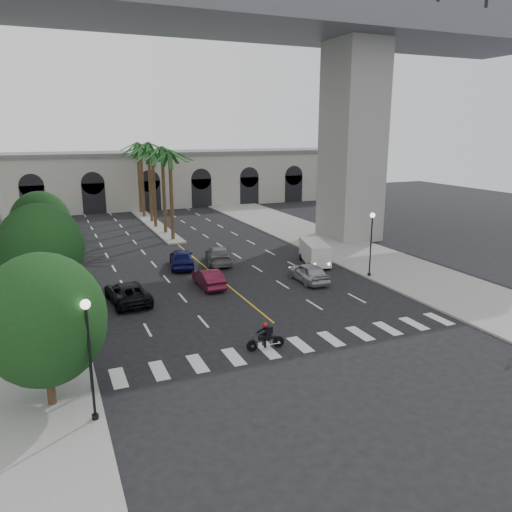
{
  "coord_description": "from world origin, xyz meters",
  "views": [
    {
      "loc": [
        -12.45,
        -24.43,
        11.72
      ],
      "look_at": [
        0.48,
        6.0,
        3.35
      ],
      "focal_mm": 35.0,
      "sensor_mm": 36.0,
      "label": 1
    }
  ],
  "objects_px": {
    "lamp_post_left_near": "(89,350)",
    "car_c": "(128,293)",
    "pedestrian_b": "(16,343)",
    "traffic_signal_far": "(81,313)",
    "car_e": "(182,258)",
    "car_d": "(218,255)",
    "lamp_post_right": "(371,239)",
    "cargo_van": "(315,252)",
    "traffic_signal_near": "(88,342)",
    "pedestrian_a": "(58,329)",
    "car_b": "(209,278)",
    "motorcycle_rider": "(267,337)",
    "lamp_post_left_far": "(64,243)",
    "car_a": "(308,272)"
  },
  "relations": [
    {
      "from": "lamp_post_right",
      "to": "traffic_signal_far",
      "type": "bearing_deg",
      "value": -164.02
    },
    {
      "from": "lamp_post_left_near",
      "to": "pedestrian_a",
      "type": "distance_m",
      "value": 8.84
    },
    {
      "from": "lamp_post_right",
      "to": "pedestrian_b",
      "type": "xyz_separation_m",
      "value": [
        -25.94,
        -5.81,
        -2.11
      ]
    },
    {
      "from": "lamp_post_right",
      "to": "car_a",
      "type": "height_order",
      "value": "lamp_post_right"
    },
    {
      "from": "traffic_signal_far",
      "to": "pedestrian_b",
      "type": "relative_size",
      "value": 1.9
    },
    {
      "from": "traffic_signal_near",
      "to": "pedestrian_b",
      "type": "height_order",
      "value": "traffic_signal_near"
    },
    {
      "from": "pedestrian_a",
      "to": "pedestrian_b",
      "type": "distance_m",
      "value": 2.45
    },
    {
      "from": "lamp_post_left_near",
      "to": "motorcycle_rider",
      "type": "relative_size",
      "value": 2.45
    },
    {
      "from": "traffic_signal_near",
      "to": "car_e",
      "type": "distance_m",
      "value": 21.69
    },
    {
      "from": "lamp_post_left_near",
      "to": "cargo_van",
      "type": "bearing_deg",
      "value": 41.43
    },
    {
      "from": "cargo_van",
      "to": "pedestrian_b",
      "type": "height_order",
      "value": "pedestrian_b"
    },
    {
      "from": "motorcycle_rider",
      "to": "car_b",
      "type": "distance_m",
      "value": 11.94
    },
    {
      "from": "pedestrian_b",
      "to": "traffic_signal_far",
      "type": "bearing_deg",
      "value": -5.37
    },
    {
      "from": "lamp_post_left_near",
      "to": "car_e",
      "type": "distance_m",
      "value": 24.06
    },
    {
      "from": "traffic_signal_near",
      "to": "car_a",
      "type": "xyz_separation_m",
      "value": [
        17.53,
        11.39,
        -1.74
      ]
    },
    {
      "from": "lamp_post_left_far",
      "to": "motorcycle_rider",
      "type": "distance_m",
      "value": 19.85
    },
    {
      "from": "cargo_van",
      "to": "pedestrian_a",
      "type": "distance_m",
      "value": 23.82
    },
    {
      "from": "car_c",
      "to": "cargo_van",
      "type": "bearing_deg",
      "value": -172.24
    },
    {
      "from": "pedestrian_a",
      "to": "motorcycle_rider",
      "type": "bearing_deg",
      "value": -29.32
    },
    {
      "from": "lamp_post_left_far",
      "to": "traffic_signal_far",
      "type": "relative_size",
      "value": 1.47
    },
    {
      "from": "traffic_signal_far",
      "to": "cargo_van",
      "type": "distance_m",
      "value": 23.73
    },
    {
      "from": "lamp_post_left_far",
      "to": "pedestrian_a",
      "type": "height_order",
      "value": "lamp_post_left_far"
    },
    {
      "from": "lamp_post_left_near",
      "to": "cargo_van",
      "type": "relative_size",
      "value": 1.04
    },
    {
      "from": "motorcycle_rider",
      "to": "pedestrian_b",
      "type": "xyz_separation_m",
      "value": [
        -12.55,
        3.49,
        0.4
      ]
    },
    {
      "from": "car_c",
      "to": "pedestrian_b",
      "type": "distance_m",
      "value": 9.92
    },
    {
      "from": "lamp_post_left_near",
      "to": "pedestrian_a",
      "type": "relative_size",
      "value": 3.07
    },
    {
      "from": "car_a",
      "to": "cargo_van",
      "type": "relative_size",
      "value": 0.89
    },
    {
      "from": "car_a",
      "to": "pedestrian_b",
      "type": "relative_size",
      "value": 2.36
    },
    {
      "from": "lamp_post_left_near",
      "to": "traffic_signal_far",
      "type": "bearing_deg",
      "value": 89.12
    },
    {
      "from": "car_a",
      "to": "car_c",
      "type": "distance_m",
      "value": 14.03
    },
    {
      "from": "car_e",
      "to": "cargo_van",
      "type": "bearing_deg",
      "value": 172.86
    },
    {
      "from": "lamp_post_left_near",
      "to": "cargo_van",
      "type": "xyz_separation_m",
      "value": [
        20.67,
        18.24,
        -2.08
      ]
    },
    {
      "from": "lamp_post_left_near",
      "to": "pedestrian_b",
      "type": "bearing_deg",
      "value": 113.55
    },
    {
      "from": "traffic_signal_far",
      "to": "car_d",
      "type": "height_order",
      "value": "traffic_signal_far"
    },
    {
      "from": "lamp_post_right",
      "to": "cargo_van",
      "type": "xyz_separation_m",
      "value": [
        -2.13,
        5.24,
        -2.08
      ]
    },
    {
      "from": "traffic_signal_near",
      "to": "cargo_van",
      "type": "bearing_deg",
      "value": 37.43
    },
    {
      "from": "lamp_post_left_far",
      "to": "car_c",
      "type": "relative_size",
      "value": 1.02
    },
    {
      "from": "lamp_post_left_near",
      "to": "car_c",
      "type": "distance_m",
      "value": 15.11
    },
    {
      "from": "car_e",
      "to": "lamp_post_right",
      "type": "bearing_deg",
      "value": 157.37
    },
    {
      "from": "car_e",
      "to": "traffic_signal_far",
      "type": "bearing_deg",
      "value": 70.24
    },
    {
      "from": "traffic_signal_near",
      "to": "car_e",
      "type": "bearing_deg",
      "value": 64.36
    },
    {
      "from": "car_e",
      "to": "car_d",
      "type": "bearing_deg",
      "value": -167.05
    },
    {
      "from": "traffic_signal_near",
      "to": "car_d",
      "type": "bearing_deg",
      "value": 56.84
    },
    {
      "from": "lamp_post_left_near",
      "to": "car_a",
      "type": "bearing_deg",
      "value": 38.24
    },
    {
      "from": "lamp_post_right",
      "to": "car_b",
      "type": "xyz_separation_m",
      "value": [
        -12.9,
        2.63,
        -2.51
      ]
    },
    {
      "from": "car_b",
      "to": "car_d",
      "type": "relative_size",
      "value": 0.81
    },
    {
      "from": "lamp_post_left_far",
      "to": "car_e",
      "type": "xyz_separation_m",
      "value": [
        9.46,
        1.0,
        -2.38
      ]
    },
    {
      "from": "car_d",
      "to": "pedestrian_a",
      "type": "distance_m",
      "value": 19.49
    },
    {
      "from": "motorcycle_rider",
      "to": "pedestrian_b",
      "type": "height_order",
      "value": "pedestrian_b"
    },
    {
      "from": "car_b",
      "to": "pedestrian_b",
      "type": "xyz_separation_m",
      "value": [
        -13.04,
        -8.44,
        0.4
      ]
    }
  ]
}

